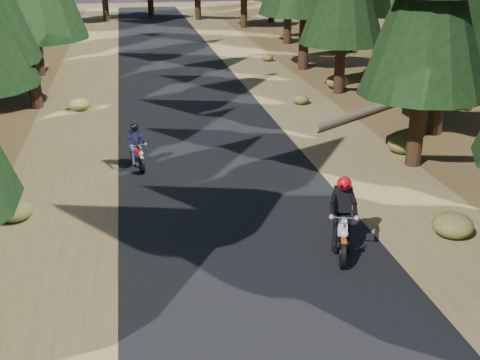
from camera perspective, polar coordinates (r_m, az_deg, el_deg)
name	(u,v)px	position (r m, az deg, el deg)	size (l,w,h in m)	color
ground	(252,249)	(13.76, 1.16, -6.54)	(120.00, 120.00, 0.00)	#4B3A1A
road	(219,172)	(18.25, -2.03, 0.80)	(6.00, 100.00, 0.01)	black
shoulder_l	(62,182)	(18.19, -16.50, -0.20)	(3.20, 100.00, 0.01)	brown
shoulder_r	(362,162)	(19.42, 11.51, 1.67)	(3.20, 100.00, 0.01)	brown
log_near	(358,114)	(24.27, 11.15, 6.12)	(0.32, 0.32, 5.48)	#4C4233
understory_shrubs	(236,139)	(20.40, -0.36, 3.88)	(15.83, 32.94, 0.65)	#474C1E
rider_lead	(342,229)	(13.51, 9.63, -4.62)	(1.14, 2.06, 1.76)	silver
rider_follow	(137,154)	(18.65, -9.74, 2.49)	(0.80, 1.63, 1.40)	#A50D0B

